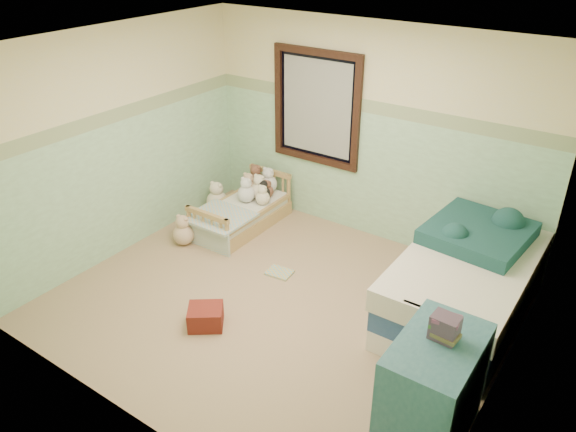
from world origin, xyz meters
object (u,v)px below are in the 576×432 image
Objects in this scene: plush_floor_tan at (184,234)px; floor_book at (279,273)px; toddler_bed_frame at (242,220)px; red_pillow at (206,317)px; plush_floor_cream at (217,201)px; twin_bed_frame at (463,302)px; dresser at (432,389)px.

floor_book is at bearing 5.49° from plush_floor_tan.
red_pillow is at bearing -61.11° from toddler_bed_frame.
red_pillow is (1.23, -0.98, -0.03)m from plush_floor_tan.
plush_floor_tan is at bearing -74.97° from plush_floor_cream.
floor_book is (0.07, 1.10, -0.09)m from red_pillow.
toddler_bed_frame is at bearing -14.42° from plush_floor_cream.
dresser reaches higher than twin_bed_frame.
floor_book is (1.29, 0.12, -0.11)m from plush_floor_tan.
dresser reaches higher than plush_floor_cream.
red_pillow is 1.18× the size of floor_book.
toddler_bed_frame is 4.01× the size of red_pillow.
plush_floor_cream is 2.35m from red_pillow.
plush_floor_cream is 4.09m from dresser.
twin_bed_frame is 1.64m from dresser.
floor_book is at bearing -25.82° from plush_floor_cream.
twin_bed_frame is 2.49m from red_pillow.
red_pillow is (0.94, -1.71, 0.02)m from toddler_bed_frame.
plush_floor_tan is 0.30× the size of dresser.
plush_floor_tan reaches higher than toddler_bed_frame.
red_pillow is (-1.92, -1.59, -0.01)m from twin_bed_frame.
plush_floor_tan is 1.57m from red_pillow.
dresser is 2.42m from floor_book.
toddler_bed_frame is 4.61× the size of plush_floor_cream.
plush_floor_tan reaches higher than red_pillow.
toddler_bed_frame is at bearing 118.89° from red_pillow.
toddler_bed_frame reaches higher than floor_book.
plush_floor_cream is 0.89m from plush_floor_tan.
plush_floor_tan is at bearing -168.95° from twin_bed_frame.
red_pillow is at bearing -99.27° from floor_book.
plush_floor_tan is 0.12× the size of twin_bed_frame.
dresser is at bearing -15.78° from plush_floor_tan.
toddler_bed_frame is 1.18m from floor_book.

